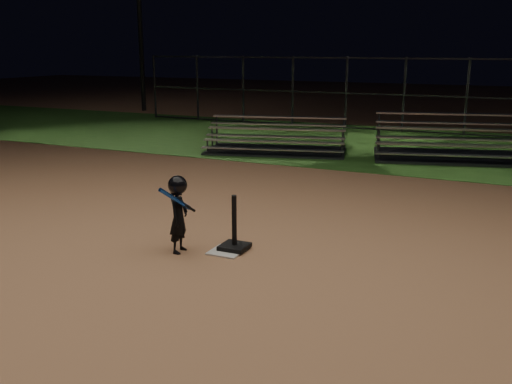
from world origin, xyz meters
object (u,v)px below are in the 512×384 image
Objects in this scene: bleacher_left at (276,145)px; bleacher_right at (464,150)px; home_plate at (227,251)px; batting_tee at (234,239)px; child_batter at (178,212)px.

bleacher_right is (4.81, 1.10, 0.04)m from bleacher_left.
batting_tee reaches higher than home_plate.
child_batter is at bearing -91.16° from bleacher_left.
child_batter is 9.50m from bleacher_right.
child_batter is (-0.62, -0.26, 0.58)m from home_plate.
home_plate is 0.41× the size of child_batter.
child_batter reaches higher than home_plate.
home_plate is at bearing -86.45° from bleacher_left.
batting_tee is at bearing -65.70° from child_batter.
child_batter is at bearing -122.34° from bleacher_right.
bleacher_left is at bearing 108.32° from batting_tee.
bleacher_left reaches higher than home_plate.
bleacher_left is at bearing 107.63° from home_plate.
child_batter reaches higher than bleacher_left.
home_plate is at bearing -72.44° from child_batter.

